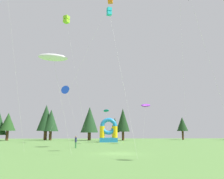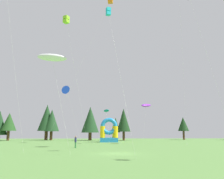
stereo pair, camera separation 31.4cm
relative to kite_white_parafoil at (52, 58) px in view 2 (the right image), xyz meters
name	(u,v)px [view 2 (the right image)]	position (x,y,z in m)	size (l,w,h in m)	color
ground_plane	(117,154)	(7.44, 1.11, -10.67)	(120.00, 120.00, 0.00)	#5B8C42
kite_white_parafoil	(52,58)	(0.00, 0.00, 0.00)	(4.05, 1.56, 11.20)	white
kite_purple_parafoil	(146,105)	(14.68, 22.13, -2.93)	(2.85, 2.74, 8.32)	purple
kite_lime_box	(66,20)	(-0.25, 10.19, 9.63)	(4.05, 6.26, 20.92)	#8CD826
kite_blue_delta	(67,91)	(-2.27, 27.29, 0.83)	(4.71, 2.46, 12.59)	blue
kite_teal_parafoil	(106,111)	(6.57, 24.04, -3.89)	(1.68, 2.67, 7.17)	#0C7F7A
kite_orange_box	(110,1)	(7.08, 16.54, 16.82)	(12.43, 2.36, 27.99)	orange
kite_cyan_box	(108,12)	(6.41, 1.88, 6.71)	(2.65, 6.97, 17.96)	#19B7CC
person_left_edge	(76,141)	(1.73, 10.57, -9.61)	(0.41, 0.41, 1.77)	#33723F
inflatable_red_slide	(109,133)	(7.31, 30.98, -8.65)	(4.15, 4.43, 5.62)	#268CD8
tree_row_2	(9,122)	(-20.21, 41.71, -5.59)	(4.14, 4.14, 7.61)	#4C331E
tree_row_3	(47,118)	(-10.63, 45.20, -4.25)	(5.15, 5.15, 10.29)	#4C331E
tree_row_4	(52,121)	(-9.00, 44.31, -5.05)	(4.42, 4.42, 8.81)	#4C331E
tree_row_5	(90,120)	(2.28, 42.54, -4.88)	(4.99, 4.99, 9.48)	#4C331E
tree_row_6	(116,125)	(9.56, 42.74, -6.42)	(2.70, 2.70, 6.37)	#4C331E
tree_row_7	(124,120)	(11.73, 41.21, -5.05)	(3.82, 3.82, 8.91)	#4C331E
tree_row_8	(183,124)	(30.38, 46.04, -6.01)	(3.31, 3.31, 6.83)	#4C331E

